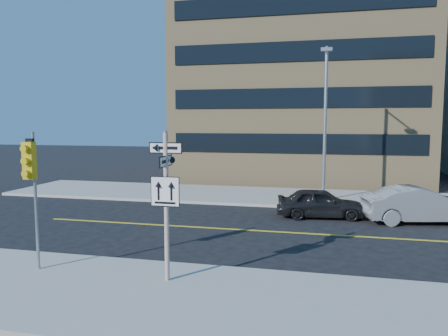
% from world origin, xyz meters
% --- Properties ---
extents(ground, '(120.00, 120.00, 0.00)m').
position_xyz_m(ground, '(0.00, 0.00, 0.00)').
color(ground, black).
rests_on(ground, ground).
extents(sign_pole, '(0.92, 0.92, 4.06)m').
position_xyz_m(sign_pole, '(0.00, -2.51, 2.44)').
color(sign_pole, white).
rests_on(sign_pole, near_sidewalk).
extents(traffic_signal, '(0.32, 0.45, 4.00)m').
position_xyz_m(traffic_signal, '(-4.00, -2.66, 3.03)').
color(traffic_signal, gray).
rests_on(traffic_signal, near_sidewalk).
extents(parked_car_a, '(2.11, 4.20, 1.37)m').
position_xyz_m(parked_car_a, '(3.91, 7.13, 0.69)').
color(parked_car_a, black).
rests_on(parked_car_a, ground).
extents(parked_car_b, '(2.69, 5.10, 1.60)m').
position_xyz_m(parked_car_b, '(8.15, 7.04, 0.80)').
color(parked_car_b, gray).
rests_on(parked_car_b, ground).
extents(streetlight_a, '(0.55, 2.25, 8.00)m').
position_xyz_m(streetlight_a, '(4.00, 10.76, 4.76)').
color(streetlight_a, gray).
rests_on(streetlight_a, far_sidewalk).
extents(building_brick, '(18.00, 18.00, 18.00)m').
position_xyz_m(building_brick, '(2.00, 25.00, 9.00)').
color(building_brick, tan).
rests_on(building_brick, ground).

